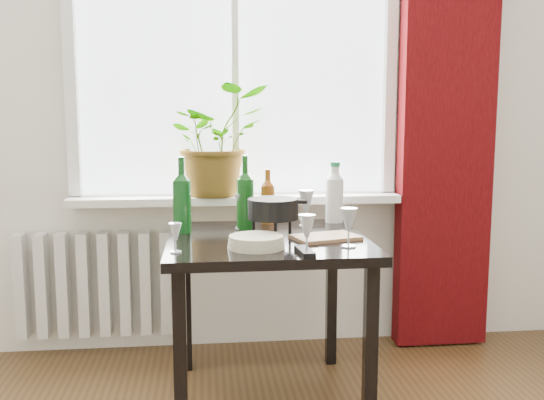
{
  "coord_description": "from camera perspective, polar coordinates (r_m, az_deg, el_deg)",
  "views": [
    {
      "loc": [
        -0.16,
        -1.0,
        1.26
      ],
      "look_at": [
        0.12,
        1.55,
        0.9
      ],
      "focal_mm": 40.0,
      "sensor_mm": 36.0,
      "label": 1
    }
  ],
  "objects": [
    {
      "name": "cutting_board",
      "position": [
        2.59,
        5.04,
        -3.51
      ],
      "size": [
        0.31,
        0.25,
        0.01
      ],
      "primitive_type": "cube",
      "rotation": [
        0.0,
        0.0,
        0.3
      ],
      "color": "#9B6C46",
      "rests_on": "table"
    },
    {
      "name": "fondue_pot",
      "position": [
        2.6,
        0.09,
        -1.7
      ],
      "size": [
        0.32,
        0.3,
        0.17
      ],
      "primitive_type": null,
      "rotation": [
        0.0,
        0.0,
        -0.42
      ],
      "color": "black",
      "rests_on": "table"
    },
    {
      "name": "wineglass_front_left",
      "position": [
        2.34,
        -9.07,
        -3.53
      ],
      "size": [
        0.06,
        0.06,
        0.12
      ],
      "primitive_type": null,
      "rotation": [
        0.0,
        0.0,
        -0.17
      ],
      "color": "silver",
      "rests_on": "table"
    },
    {
      "name": "bottle_amber",
      "position": [
        2.94,
        -0.4,
        0.41
      ],
      "size": [
        0.09,
        0.09,
        0.27
      ],
      "primitive_type": null,
      "rotation": [
        0.0,
        0.0,
        0.44
      ],
      "color": "brown",
      "rests_on": "table"
    },
    {
      "name": "wine_bottle_left",
      "position": [
        2.73,
        -8.49,
        0.55
      ],
      "size": [
        0.09,
        0.09,
        0.35
      ],
      "primitive_type": null,
      "rotation": [
        0.0,
        0.0,
        0.17
      ],
      "color": "#0C4113",
      "rests_on": "table"
    },
    {
      "name": "window",
      "position": [
        3.25,
        -3.55,
        13.93
      ],
      "size": [
        1.72,
        0.08,
        1.62
      ],
      "color": "white",
      "rests_on": "ground"
    },
    {
      "name": "table",
      "position": [
        2.64,
        -0.47,
        -5.48
      ],
      "size": [
        0.85,
        0.85,
        0.74
      ],
      "color": "black",
      "rests_on": "ground"
    },
    {
      "name": "windowsill",
      "position": [
        3.19,
        -3.37,
        0.07
      ],
      "size": [
        1.72,
        0.2,
        0.04
      ],
      "color": "white",
      "rests_on": "ground"
    },
    {
      "name": "tv_remote",
      "position": [
        2.32,
        3.1,
        -4.83
      ],
      "size": [
        0.06,
        0.16,
        0.02
      ],
      "primitive_type": "cube",
      "rotation": [
        0.0,
        0.0,
        0.09
      ],
      "color": "black",
      "rests_on": "table"
    },
    {
      "name": "wineglass_far_right",
      "position": [
        2.43,
        7.22,
        -2.54
      ],
      "size": [
        0.08,
        0.08,
        0.16
      ],
      "primitive_type": null,
      "rotation": [
        0.0,
        0.0,
        0.09
      ],
      "color": "#AFB6BD",
      "rests_on": "table"
    },
    {
      "name": "radiator",
      "position": [
        3.35,
        -16.35,
        -7.6
      ],
      "size": [
        0.8,
        0.1,
        0.55
      ],
      "color": "silver",
      "rests_on": "ground"
    },
    {
      "name": "plate_stack",
      "position": [
        2.4,
        -1.49,
        -3.96
      ],
      "size": [
        0.3,
        0.3,
        0.05
      ],
      "primitive_type": "cylinder",
      "rotation": [
        0.0,
        0.0,
        -0.43
      ],
      "color": "beige",
      "rests_on": "table"
    },
    {
      "name": "wineglass_back_left",
      "position": [
        2.81,
        -2.87,
        -1.03
      ],
      "size": [
        0.09,
        0.09,
        0.17
      ],
      "primitive_type": null,
      "rotation": [
        0.0,
        0.0,
        -0.33
      ],
      "color": "silver",
      "rests_on": "table"
    },
    {
      "name": "cleaning_bottle",
      "position": [
        2.98,
        5.91,
        0.79
      ],
      "size": [
        0.09,
        0.09,
        0.3
      ],
      "primitive_type": null,
      "rotation": [
        0.0,
        0.0,
        -0.11
      ],
      "color": "silver",
      "rests_on": "table"
    },
    {
      "name": "potted_plant",
      "position": [
        3.17,
        -5.31,
        5.58
      ],
      "size": [
        0.65,
        0.62,
        0.57
      ],
      "primitive_type": "imported",
      "rotation": [
        0.0,
        0.0,
        0.42
      ],
      "color": "#3A671B",
      "rests_on": "windowsill"
    },
    {
      "name": "wineglass_front_right",
      "position": [
        2.3,
        3.3,
        -3.2
      ],
      "size": [
        0.08,
        0.08,
        0.15
      ],
      "primitive_type": null,
      "rotation": [
        0.0,
        0.0,
        -0.22
      ],
      "color": "silver",
      "rests_on": "table"
    },
    {
      "name": "wine_bottle_right",
      "position": [
        2.79,
        -2.54,
        0.78
      ],
      "size": [
        0.1,
        0.1,
        0.35
      ],
      "primitive_type": null,
      "rotation": [
        0.0,
        0.0,
        0.33
      ],
      "color": "#0C400E",
      "rests_on": "table"
    },
    {
      "name": "curtain",
      "position": [
        3.38,
        16.14,
        8.23
      ],
      "size": [
        0.5,
        0.12,
        2.56
      ],
      "color": "#370507",
      "rests_on": "ground"
    },
    {
      "name": "wineglass_back_center",
      "position": [
        2.87,
        3.23,
        -0.73
      ],
      "size": [
        0.1,
        0.1,
        0.18
      ],
      "primitive_type": null,
      "rotation": [
        0.0,
        0.0,
        0.33
      ],
      "color": "silver",
      "rests_on": "table"
    }
  ]
}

